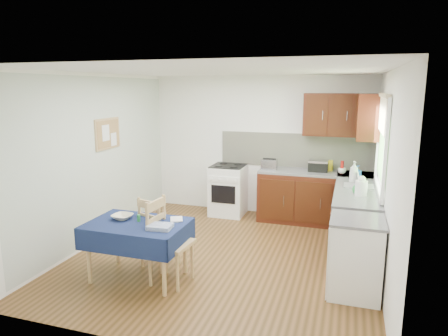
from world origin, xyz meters
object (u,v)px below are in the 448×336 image
(chair_near, at_px, (167,239))
(sandwich_press, at_px, (318,166))
(kettle, at_px, (361,187))
(dish_rack, at_px, (359,185))
(chair_far, at_px, (157,230))
(toaster, at_px, (269,164))
(dining_table, at_px, (137,231))

(chair_near, distance_m, sandwich_press, 3.18)
(sandwich_press, distance_m, kettle, 1.57)
(chair_near, height_order, dish_rack, dish_rack)
(chair_far, bearing_deg, dish_rack, -131.86)
(chair_far, relative_size, chair_near, 0.92)
(sandwich_press, height_order, dish_rack, dish_rack)
(toaster, height_order, sandwich_press, toaster)
(dish_rack, bearing_deg, chair_far, -154.64)
(dining_table, height_order, dish_rack, dish_rack)
(dining_table, bearing_deg, dish_rack, 26.12)
(dining_table, xyz_separation_m, dish_rack, (2.52, 1.84, 0.32))
(dining_table, xyz_separation_m, toaster, (1.07, 2.65, 0.39))
(dining_table, bearing_deg, chair_far, 67.35)
(chair_far, xyz_separation_m, sandwich_press, (1.80, 2.44, 0.50))
(chair_near, relative_size, kettle, 3.85)
(chair_near, relative_size, toaster, 3.82)
(sandwich_press, bearing_deg, chair_far, -135.37)
(dish_rack, bearing_deg, toaster, 144.93)
(chair_near, bearing_deg, sandwich_press, -23.67)
(chair_far, distance_m, kettle, 2.71)
(chair_near, relative_size, dish_rack, 2.48)
(chair_far, relative_size, kettle, 3.56)
(chair_near, xyz_separation_m, kettle, (2.17, 1.34, 0.48))
(dish_rack, bearing_deg, kettle, -93.66)
(dining_table, bearing_deg, sandwich_press, 45.94)
(sandwich_press, distance_m, dish_rack, 1.14)
(toaster, relative_size, sandwich_press, 0.83)
(chair_near, bearing_deg, dining_table, 99.21)
(sandwich_press, relative_size, kettle, 1.22)
(toaster, distance_m, dish_rack, 1.66)
(chair_far, bearing_deg, dining_table, 94.13)
(toaster, xyz_separation_m, sandwich_press, (0.81, 0.14, -0.00))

